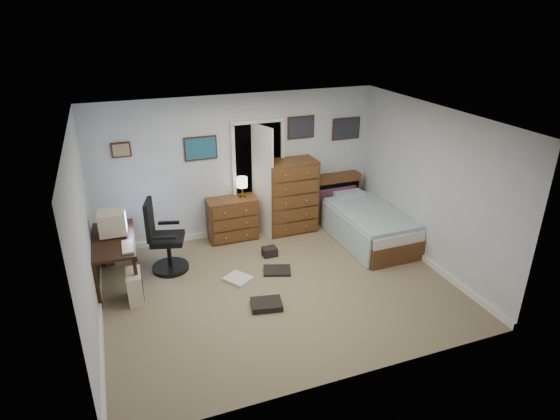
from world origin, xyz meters
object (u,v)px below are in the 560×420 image
object	(u,v)px
office_chair	(164,244)
low_dresser	(232,219)
computer_desk	(108,250)
tall_dresser	(290,196)
bed	(367,224)

from	to	relation	value
office_chair	low_dresser	bearing A→B (deg)	43.25
low_dresser	office_chair	bearing A→B (deg)	-151.17
computer_desk	office_chair	size ratio (longest dim) A/B	1.11
office_chair	tall_dresser	world-z (taller)	tall_dresser
bed	computer_desk	bearing A→B (deg)	178.69
computer_desk	low_dresser	size ratio (longest dim) A/B	1.54
computer_desk	bed	xyz separation A→B (m)	(4.27, -0.05, -0.27)
office_chair	computer_desk	bearing A→B (deg)	-154.74
tall_dresser	bed	bearing A→B (deg)	-39.06
tall_dresser	bed	xyz separation A→B (m)	(1.12, -0.86, -0.36)
computer_desk	tall_dresser	size ratio (longest dim) A/B	0.98
low_dresser	bed	bearing A→B (deg)	-21.34
office_chair	low_dresser	distance (m)	1.45
computer_desk	tall_dresser	world-z (taller)	tall_dresser
office_chair	tall_dresser	distance (m)	2.45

